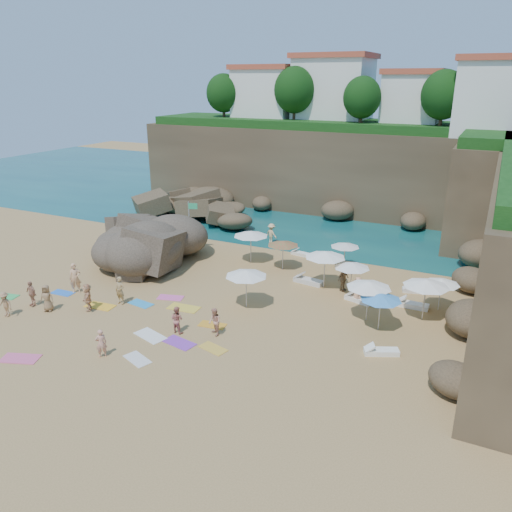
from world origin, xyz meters
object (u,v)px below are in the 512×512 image
at_px(parasol_1, 352,265).
at_px(person_stand_4, 358,289).
at_px(person_stand_0, 75,278).
at_px(person_stand_1, 177,319).
at_px(person_stand_3, 343,279).
at_px(parasol_2, 325,254).
at_px(lounger_0, 309,281).
at_px(person_stand_2, 272,234).
at_px(person_stand_5, 168,244).
at_px(person_stand_6, 101,343).
at_px(rock_outcrop, 138,260).
at_px(flag_pole, 191,220).
at_px(parasol_0, 345,245).

xyz_separation_m(parasol_1, person_stand_4, (0.66, -0.89, -1.13)).
xyz_separation_m(person_stand_0, person_stand_4, (16.20, 6.39, -0.18)).
bearing_deg(person_stand_1, person_stand_3, -119.94).
distance_m(parasol_2, person_stand_0, 15.71).
relative_size(lounger_0, person_stand_2, 1.17).
xyz_separation_m(person_stand_2, person_stand_4, (9.21, -7.89, -0.05)).
distance_m(parasol_2, person_stand_2, 9.61).
xyz_separation_m(person_stand_5, person_stand_6, (5.73, -13.51, -0.19)).
relative_size(person_stand_3, person_stand_4, 1.02).
height_order(rock_outcrop, person_stand_0, person_stand_0).
distance_m(person_stand_1, person_stand_5, 12.46).
height_order(person_stand_0, person_stand_2, person_stand_0).
height_order(parasol_1, lounger_0, parasol_1).
bearing_deg(parasol_1, person_stand_0, -154.90).
xyz_separation_m(flag_pole, parasol_2, (11.52, -2.30, -0.26)).
relative_size(person_stand_3, person_stand_6, 1.10).
xyz_separation_m(parasol_1, lounger_0, (-2.93, 0.47, -1.76)).
bearing_deg(parasol_0, person_stand_1, -111.91).
distance_m(person_stand_3, person_stand_6, 15.15).
distance_m(parasol_2, person_stand_5, 12.74).
xyz_separation_m(parasol_0, person_stand_5, (-12.83, -3.12, -0.84)).
bearing_deg(person_stand_1, person_stand_5, -47.73).
relative_size(parasol_1, person_stand_3, 1.38).
relative_size(rock_outcrop, person_stand_5, 4.60).
bearing_deg(person_stand_2, person_stand_5, 68.11).
bearing_deg(person_stand_2, person_stand_0, 86.73).
xyz_separation_m(rock_outcrop, parasol_2, (14.02, 1.19, 2.25)).
height_order(person_stand_0, person_stand_4, person_stand_0).
distance_m(parasol_0, person_stand_2, 7.53).
distance_m(person_stand_1, person_stand_6, 4.09).
bearing_deg(person_stand_6, parasol_0, -163.19).
bearing_deg(person_stand_6, rock_outcrop, -108.57).
bearing_deg(person_stand_3, parasol_1, -91.52).
xyz_separation_m(person_stand_1, person_stand_5, (-7.60, 9.87, 0.17)).
bearing_deg(person_stand_5, parasol_1, -3.00).
bearing_deg(rock_outcrop, person_stand_5, 54.54).
bearing_deg(parasol_0, rock_outcrop, -160.44).
distance_m(person_stand_2, person_stand_6, 19.49).
bearing_deg(parasol_1, person_stand_5, 175.97).
bearing_deg(parasol_1, person_stand_4, -53.24).
relative_size(parasol_1, person_stand_1, 1.49).
relative_size(person_stand_2, person_stand_5, 0.92).
distance_m(parasol_1, person_stand_0, 17.18).
distance_m(rock_outcrop, person_stand_3, 15.34).
distance_m(flag_pole, parasol_1, 13.60).
relative_size(person_stand_3, person_stand_5, 0.87).
distance_m(person_stand_1, person_stand_3, 11.09).
xyz_separation_m(lounger_0, person_stand_2, (-5.61, 6.53, 0.69)).
height_order(flag_pole, parasol_0, flag_pole).
height_order(flag_pole, person_stand_5, flag_pole).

